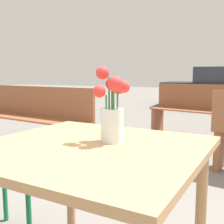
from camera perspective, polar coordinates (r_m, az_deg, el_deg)
The scene contains 4 objects.
table_front at distance 1.15m, azimuth -4.50°, elevation -11.79°, with size 0.90×0.86×0.73m.
flower_vase at distance 1.15m, azimuth 0.01°, elevation -0.09°, with size 0.15×0.13×0.31m.
bench_near at distance 3.89m, azimuth -15.93°, elevation -0.50°, with size 1.98×0.58×0.85m.
bench_middle at distance 4.62m, azimuth 18.20°, elevation 0.52°, with size 1.71×0.67×0.85m.
Camera 1 is at (0.57, -0.93, 1.01)m, focal length 45.00 mm.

